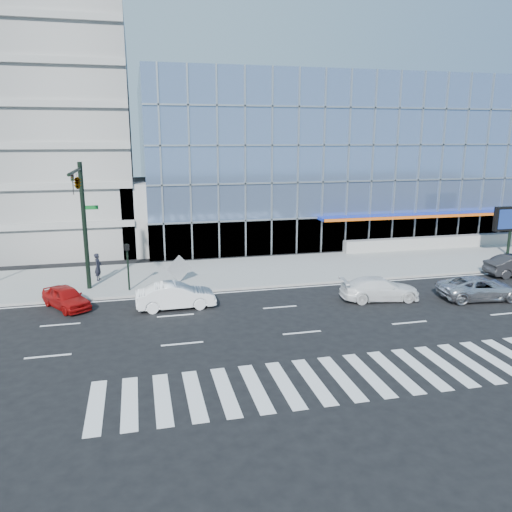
% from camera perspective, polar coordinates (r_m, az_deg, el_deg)
% --- Properties ---
extents(ground, '(160.00, 160.00, 0.00)m').
position_cam_1_polar(ground, '(29.07, 2.75, -5.87)').
color(ground, black).
rests_on(ground, ground).
extents(sidewalk, '(120.00, 8.00, 0.15)m').
position_cam_1_polar(sidewalk, '(36.46, -0.75, -1.74)').
color(sidewalk, gray).
rests_on(sidewalk, ground).
extents(theatre_building, '(42.00, 26.00, 15.00)m').
position_cam_1_polar(theatre_building, '(56.72, 9.24, 11.08)').
color(theatre_building, '#6680AB').
rests_on(theatre_building, ground).
extents(ramp_block, '(6.00, 8.00, 6.00)m').
position_cam_1_polar(ramp_block, '(44.86, -11.15, 4.68)').
color(ramp_block, gray).
rests_on(ramp_block, ground).
extents(retaining_wall, '(30.00, 0.80, 1.00)m').
position_cam_1_polar(retaining_wall, '(50.26, 26.00, 1.76)').
color(retaining_wall, gray).
rests_on(retaining_wall, sidewalk).
extents(traffic_signal, '(1.14, 5.74, 8.00)m').
position_cam_1_polar(traffic_signal, '(31.27, -19.50, 6.36)').
color(traffic_signal, black).
rests_on(traffic_signal, sidewalk).
extents(ped_signal_post, '(0.30, 0.33, 3.00)m').
position_cam_1_polar(ped_signal_post, '(32.16, -14.46, -0.42)').
color(ped_signal_post, black).
rests_on(ped_signal_post, sidewalk).
extents(marquee_sign, '(3.20, 0.43, 4.00)m').
position_cam_1_polar(marquee_sign, '(45.88, 27.18, 3.73)').
color(marquee_sign, black).
rests_on(marquee_sign, sidewalk).
extents(silver_suv, '(5.22, 2.84, 1.39)m').
position_cam_1_polar(silver_suv, '(33.18, 24.25, -3.36)').
color(silver_suv, silver).
rests_on(silver_suv, ground).
extents(white_suv, '(4.97, 2.51, 1.38)m').
position_cam_1_polar(white_suv, '(31.04, 13.95, -3.66)').
color(white_suv, white).
rests_on(white_suv, ground).
extents(white_sedan, '(4.53, 1.67, 1.48)m').
position_cam_1_polar(white_sedan, '(29.04, -9.16, -4.50)').
color(white_sedan, white).
rests_on(white_sedan, ground).
extents(red_sedan, '(3.30, 3.99, 1.28)m').
position_cam_1_polar(red_sedan, '(30.72, -20.89, -4.43)').
color(red_sedan, '#A10D0C').
rests_on(red_sedan, ground).
extents(pedestrian, '(0.58, 0.76, 1.87)m').
position_cam_1_polar(pedestrian, '(35.30, -17.60, -1.19)').
color(pedestrian, black).
rests_on(pedestrian, sidewalk).
extents(tilted_panel, '(1.78, 0.57, 1.84)m').
position_cam_1_polar(tilted_panel, '(33.65, -8.78, -1.43)').
color(tilted_panel, '#9B9B9B').
rests_on(tilted_panel, sidewalk).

